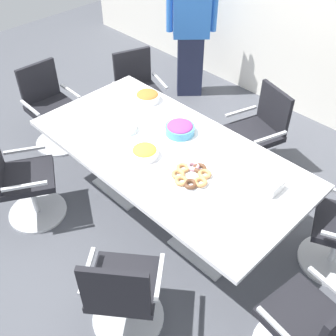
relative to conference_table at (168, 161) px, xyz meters
name	(u,v)px	position (x,y,z in m)	size (l,w,h in m)	color
ground_plane	(168,211)	(0.00, 0.00, -0.63)	(10.00, 10.00, 0.01)	#4C4F56
back_wall	(331,0)	(0.00, 2.40, 0.77)	(8.00, 0.10, 2.80)	white
conference_table	(168,161)	(0.00, 0.00, 0.00)	(2.40, 1.20, 0.75)	white
office_chair_1	(257,136)	(0.18, 1.10, -0.22)	(0.68, 0.68, 0.91)	silver
office_chair_2	(139,97)	(-1.23, 0.75, -0.22)	(0.69, 0.69, 0.91)	silver
office_chair_3	(51,111)	(-1.69, -0.13, -0.22)	(0.56, 0.56, 0.91)	silver
office_chair_4	(23,183)	(-0.89, -0.94, -0.22)	(0.74, 0.74, 0.91)	silver
office_chair_5	(123,295)	(0.60, -1.03, -0.22)	(0.76, 0.76, 0.91)	silver
office_chair_6	(308,328)	(1.62, -0.34, -0.22)	(0.61, 0.61, 0.91)	silver
person_standing_0	(191,30)	(-1.35, 1.74, 0.24)	(0.48, 0.50, 1.67)	#232842
snack_bowl_candy_mix	(180,128)	(-0.10, 0.24, 0.18)	(0.26, 0.26, 0.11)	#4C9EC6
snack_bowl_chips_yellow	(145,152)	(-0.08, -0.19, 0.17)	(0.22, 0.22, 0.09)	white
snack_bowl_pretzels	(147,96)	(-0.69, 0.40, 0.17)	(0.24, 0.24, 0.10)	white
donut_platter	(191,175)	(0.36, -0.11, 0.15)	(0.31, 0.32, 0.04)	white
plate_stack	(126,128)	(-0.46, -0.07, 0.15)	(0.20, 0.20, 0.05)	white
napkin_pile	(269,185)	(0.86, 0.21, 0.17)	(0.17, 0.17, 0.09)	white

